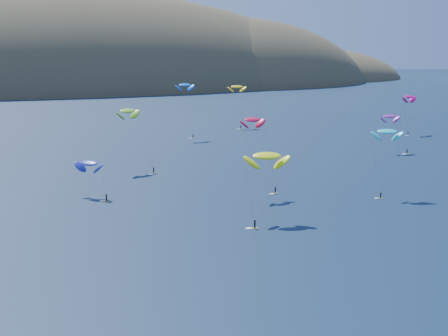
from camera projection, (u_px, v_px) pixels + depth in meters
island at (88, 96)px, 625.33m from camera, size 730.00×300.00×210.00m
kitesurfer_2 at (267, 156)px, 148.33m from camera, size 13.22×12.08×18.04m
kitesurfer_3 at (128, 111)px, 206.41m from camera, size 11.15×16.33×22.08m
kitesurfer_4 at (185, 85)px, 274.79m from camera, size 9.18×6.70×25.82m
kitesurfer_5 at (387, 132)px, 171.61m from camera, size 9.65×8.50×19.88m
kitesurfer_6 at (390, 116)px, 240.45m from camera, size 8.73×10.62×16.04m
kitesurfer_8 at (409, 97)px, 288.94m from camera, size 10.28×9.99×19.66m
kitesurfer_9 at (253, 120)px, 172.60m from camera, size 10.32×6.79×22.85m
kitesurfer_10 at (89, 163)px, 171.22m from camera, size 8.95×14.34×11.59m
kitesurfer_11 at (237, 87)px, 311.85m from camera, size 9.79×12.61×22.66m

